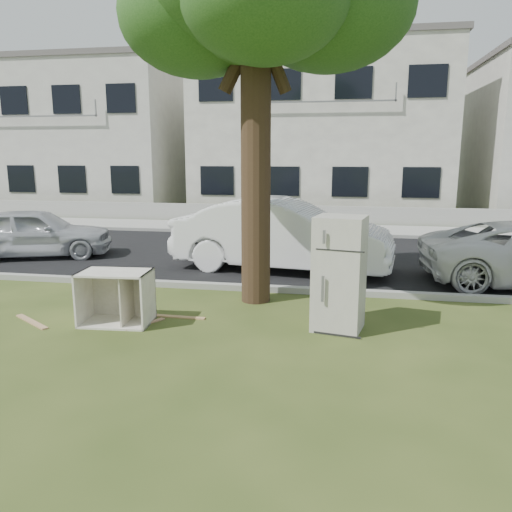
% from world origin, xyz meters
% --- Properties ---
extents(ground, '(120.00, 120.00, 0.00)m').
position_xyz_m(ground, '(0.00, 0.00, 0.00)').
color(ground, '#334318').
extents(road, '(120.00, 7.00, 0.01)m').
position_xyz_m(road, '(0.00, 6.00, 0.01)').
color(road, black).
rests_on(road, ground).
extents(kerb_near, '(120.00, 0.18, 0.12)m').
position_xyz_m(kerb_near, '(0.00, 2.45, 0.00)').
color(kerb_near, gray).
rests_on(kerb_near, ground).
extents(kerb_far, '(120.00, 0.18, 0.12)m').
position_xyz_m(kerb_far, '(0.00, 9.55, 0.00)').
color(kerb_far, gray).
rests_on(kerb_far, ground).
extents(sidewalk, '(120.00, 2.80, 0.01)m').
position_xyz_m(sidewalk, '(0.00, 11.00, 0.01)').
color(sidewalk, gray).
rests_on(sidewalk, ground).
extents(low_wall, '(120.00, 0.15, 0.70)m').
position_xyz_m(low_wall, '(0.00, 12.60, 0.35)').
color(low_wall, gray).
rests_on(low_wall, ground).
extents(townhouse_left, '(10.20, 8.16, 7.04)m').
position_xyz_m(townhouse_left, '(-12.00, 17.50, 3.52)').
color(townhouse_left, beige).
rests_on(townhouse_left, ground).
extents(townhouse_center, '(11.22, 8.16, 7.44)m').
position_xyz_m(townhouse_center, '(0.00, 17.50, 3.72)').
color(townhouse_center, silver).
rests_on(townhouse_center, ground).
extents(fridge, '(0.86, 0.82, 1.79)m').
position_xyz_m(fridge, '(1.14, 0.50, 0.89)').
color(fridge, beige).
rests_on(fridge, ground).
extents(cabinet, '(1.15, 0.76, 0.87)m').
position_xyz_m(cabinet, '(-2.40, 0.14, 0.43)').
color(cabinet, silver).
rests_on(cabinet, ground).
extents(plank_a, '(1.11, 0.12, 0.02)m').
position_xyz_m(plank_a, '(-1.60, 0.59, 0.01)').
color(plank_a, tan).
rests_on(plank_a, ground).
extents(plank_b, '(0.90, 0.63, 0.02)m').
position_xyz_m(plank_b, '(-3.80, -0.08, 0.01)').
color(plank_b, tan).
rests_on(plank_b, ground).
extents(plank_c, '(0.46, 0.68, 0.02)m').
position_xyz_m(plank_c, '(-1.93, 0.14, 0.01)').
color(plank_c, '#A87D5D').
rests_on(plank_c, ground).
extents(car_center, '(5.31, 2.44, 1.69)m').
position_xyz_m(car_center, '(-0.23, 4.42, 0.84)').
color(car_center, white).
rests_on(car_center, ground).
extents(car_left, '(4.18, 2.75, 1.32)m').
position_xyz_m(car_left, '(-6.87, 4.75, 0.66)').
color(car_left, '#BABCC2').
rests_on(car_left, ground).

